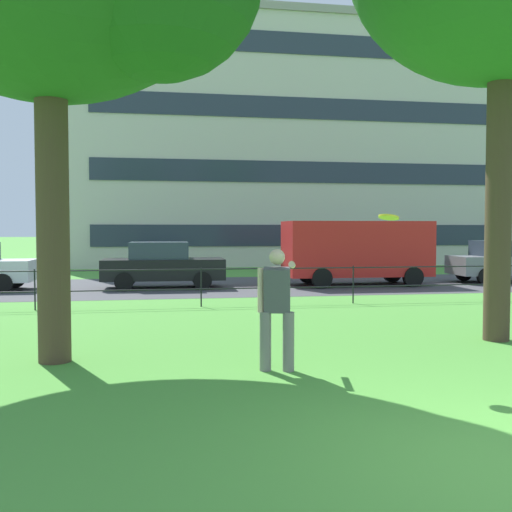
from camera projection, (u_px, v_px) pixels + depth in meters
name	position (u px, v px, depth m)	size (l,w,h in m)	color
street_strip	(248.00, 285.00, 20.47)	(80.00, 7.15, 0.01)	#424247
park_fence	(279.00, 279.00, 15.21)	(28.21, 0.04, 1.00)	black
person_thrower	(277.00, 305.00, 8.13)	(0.65, 0.76, 1.69)	slate
frisbee	(389.00, 217.00, 7.76)	(0.38, 0.38, 0.09)	yellow
car_black_far_left	(162.00, 265.00, 19.54)	(4.02, 1.86, 1.54)	black
panel_van_right	(357.00, 249.00, 20.56)	(5.02, 2.14, 2.24)	red
car_grey_left	(505.00, 261.00, 21.67)	(4.06, 1.93, 1.54)	slate
apartment_building_background	(288.00, 150.00, 35.92)	(26.88, 11.26, 13.55)	beige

